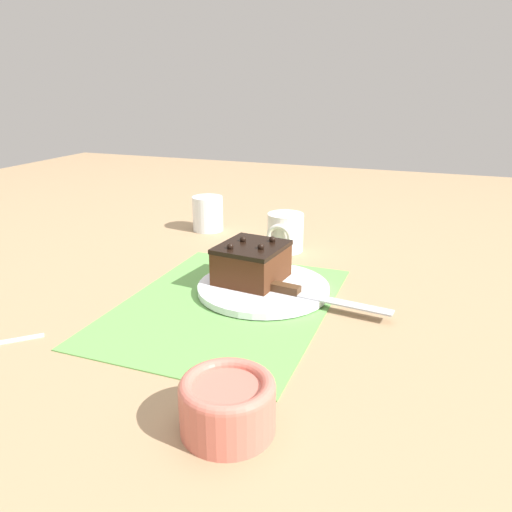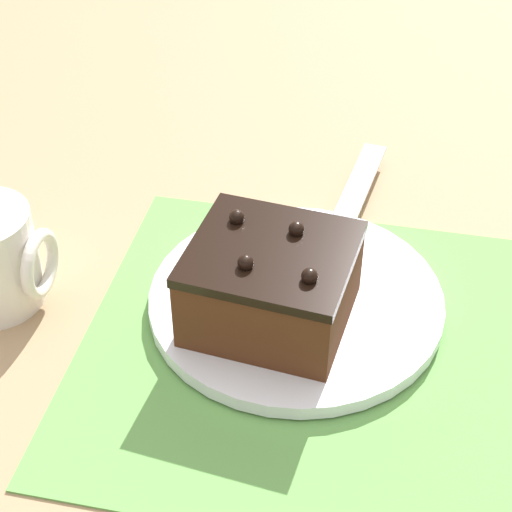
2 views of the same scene
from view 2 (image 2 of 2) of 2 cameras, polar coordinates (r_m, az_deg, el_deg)
ground_plane at (r=0.67m, az=7.99°, el=-6.84°), size 3.00×3.00×0.00m
placemat_woven at (r=0.67m, az=8.01°, el=-6.72°), size 0.46×0.34×0.00m
cake_plate at (r=0.70m, az=2.52°, el=-2.94°), size 0.24×0.24×0.01m
chocolate_cake at (r=0.65m, az=0.86°, el=-1.81°), size 0.13×0.12×0.08m
serving_knife at (r=0.74m, az=5.15°, el=1.32°), size 0.05×0.24×0.01m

